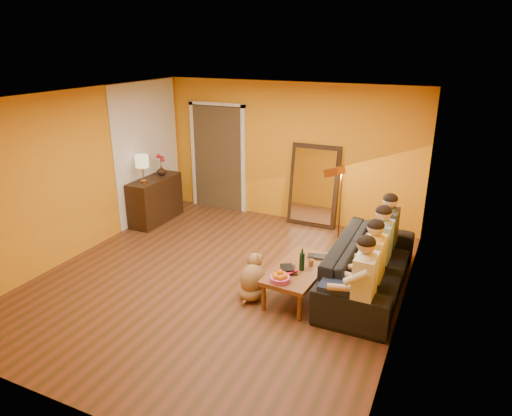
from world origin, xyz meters
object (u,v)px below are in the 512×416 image
at_px(person_far_left, 364,285).
at_px(laptop, 320,258).
at_px(sofa, 369,266).
at_px(wine_bottle, 302,259).
at_px(table_lamp, 143,169).
at_px(mirror_frame, 314,186).
at_px(floor_lamp, 339,213).
at_px(person_mid_right, 381,248).
at_px(coffee_table, 299,281).
at_px(vase, 161,170).
at_px(person_far_right, 388,233).
at_px(dog, 253,277).
at_px(sideboard, 156,200).
at_px(person_mid_left, 374,265).
at_px(tumbler, 311,263).

bearing_deg(person_far_left, laptop, 134.20).
relative_size(sofa, wine_bottle, 7.72).
bearing_deg(table_lamp, mirror_frame, 26.32).
bearing_deg(floor_lamp, person_mid_right, -22.31).
relative_size(coffee_table, person_far_left, 1.00).
xyz_separation_m(table_lamp, vase, (0.00, 0.55, -0.16)).
height_order(table_lamp, vase, table_lamp).
height_order(sofa, person_mid_right, person_mid_right).
relative_size(person_mid_right, person_far_right, 1.00).
relative_size(floor_lamp, wine_bottle, 4.65).
bearing_deg(dog, sofa, 24.51).
xyz_separation_m(dog, person_far_left, (1.50, -0.14, 0.30)).
xyz_separation_m(sideboard, person_far_left, (4.37, -1.92, 0.18)).
height_order(sideboard, person_mid_left, person_mid_left).
bearing_deg(vase, person_mid_left, -20.29).
xyz_separation_m(floor_lamp, wine_bottle, (-0.09, -1.51, -0.14)).
relative_size(sofa, coffee_table, 1.96).
distance_m(table_lamp, person_far_right, 4.40).
bearing_deg(tumbler, laptop, 75.38).
distance_m(coffee_table, vase, 3.90).
bearing_deg(dog, table_lamp, 145.01).
height_order(laptop, vase, vase).
relative_size(dog, wine_bottle, 1.99).
distance_m(mirror_frame, dog, 2.90).
relative_size(sofa, person_mid_left, 1.96).
xyz_separation_m(sideboard, wine_bottle, (3.47, -1.53, 0.15)).
xyz_separation_m(mirror_frame, table_lamp, (-2.79, -1.38, 0.34)).
bearing_deg(dog, laptop, 34.05).
height_order(person_far_left, person_far_right, same).
bearing_deg(wine_bottle, dog, -157.19).
bearing_deg(table_lamp, dog, -27.22).
height_order(sofa, person_far_right, person_far_right).
bearing_deg(mirror_frame, laptop, -69.78).
bearing_deg(floor_lamp, table_lamp, -152.79).
bearing_deg(vase, person_mid_right, -13.71).
bearing_deg(vase, tumbler, -24.40).
bearing_deg(mirror_frame, coffee_table, -76.10).
height_order(person_far_right, tumbler, person_far_right).
distance_m(wine_bottle, laptop, 0.44).
bearing_deg(person_mid_right, sofa, -142.43).
bearing_deg(person_far_right, coffee_table, -128.04).
bearing_deg(mirror_frame, person_far_right, -40.42).
distance_m(sofa, person_far_left, 1.04).
bearing_deg(laptop, dog, -150.41).
relative_size(table_lamp, floor_lamp, 0.35).
height_order(floor_lamp, tumbler, floor_lamp).
distance_m(sideboard, sofa, 4.34).
distance_m(dog, person_far_right, 2.15).
distance_m(mirror_frame, floor_lamp, 1.34).
relative_size(person_mid_left, laptop, 3.40).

